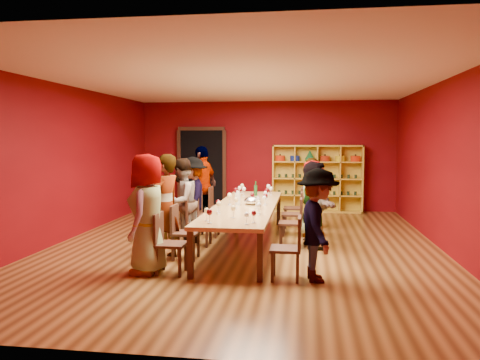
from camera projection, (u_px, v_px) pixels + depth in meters
The scene contains 50 objects.
room_shell at pixel (245, 164), 8.51m from camera, with size 7.10×9.10×3.04m.
tasting_table at pixel (245, 208), 8.58m from camera, with size 1.10×4.50×0.75m.
doorway at pixel (202, 169), 13.17m from camera, with size 1.40×0.17×2.30m.
shelving_unit at pixel (317, 175), 12.62m from camera, with size 2.40×0.40×1.80m.
chair_person_left_0 at pixel (166, 240), 6.80m from camera, with size 0.42×0.42×0.89m.
person_left_0 at pixel (148, 214), 6.81m from camera, with size 0.85×0.47×1.75m, color #15193B.
chair_person_left_1 at pixel (181, 229), 7.62m from camera, with size 0.42×0.42×0.89m.
person_left_1 at pixel (165, 207), 7.62m from camera, with size 0.63×0.46×1.72m, color #5471AD.
chair_person_left_2 at pixel (195, 219), 8.60m from camera, with size 0.42×0.42×0.89m.
person_left_2 at pixel (181, 202), 8.60m from camera, with size 0.78×0.43×1.61m, color silver.
chair_person_left_3 at pixel (205, 212), 9.41m from camera, with size 0.42×0.42×0.89m.
person_left_3 at pixel (193, 197), 9.42m from camera, with size 1.04×0.43×1.61m, color tan.
chair_person_left_4 at pixel (216, 204), 10.55m from camera, with size 0.42×0.42×0.89m.
person_left_4 at pixel (203, 186), 10.56m from camera, with size 1.06×0.48×1.80m, color #CB8895.
chair_person_right_0 at pixel (291, 245), 6.50m from camera, with size 0.42×0.42×0.89m.
person_right_0 at pixel (318, 225), 6.42m from camera, with size 1.01×0.42×1.56m, color #CD898F.
chair_person_right_2 at pixel (295, 220), 8.50m from camera, with size 0.42×0.42×0.89m.
person_right_2 at pixel (314, 204), 8.43m from camera, with size 1.46×0.42×1.57m, color #535459.
chair_person_right_3 at pixel (296, 211), 9.51m from camera, with size 0.42×0.42×0.89m.
person_right_3 at pixel (312, 198), 9.44m from camera, with size 0.75×0.41×1.53m, color white.
chair_person_right_4 at pixel (297, 205), 10.35m from camera, with size 0.42×0.42×0.89m.
person_right_4 at pixel (314, 193), 10.27m from camera, with size 0.56×0.41×1.55m, color #505055.
wine_glass_0 at pixel (210, 213), 6.72m from camera, with size 0.08×0.08×0.21m.
wine_glass_1 at pixel (236, 200), 8.16m from camera, with size 0.08×0.08×0.20m.
wine_glass_2 at pixel (230, 196), 8.69m from camera, with size 0.09×0.09×0.21m.
wine_glass_3 at pixel (259, 204), 7.63m from camera, with size 0.09×0.09×0.22m.
wine_glass_4 at pixel (207, 211), 6.91m from camera, with size 0.08×0.08×0.20m.
wine_glass_5 at pixel (237, 192), 9.45m from camera, with size 0.07×0.07×0.18m.
wine_glass_6 at pixel (264, 198), 8.50m from camera, with size 0.07×0.07×0.19m.
wine_glass_7 at pixel (244, 189), 9.95m from camera, with size 0.08×0.08×0.20m.
wine_glass_8 at pixel (219, 205), 7.58m from camera, with size 0.08×0.08×0.21m.
wine_glass_9 at pixel (230, 197), 8.53m from camera, with size 0.09×0.09×0.21m.
wine_glass_10 at pixel (265, 194), 9.24m from camera, with size 0.07×0.07×0.19m.
wine_glass_11 at pixel (268, 187), 10.38m from camera, with size 0.09×0.09×0.21m.
wine_glass_12 at pixel (233, 209), 7.18m from camera, with size 0.08×0.08×0.19m.
wine_glass_13 at pixel (265, 196), 8.64m from camera, with size 0.08×0.08×0.21m.
wine_glass_14 at pixel (236, 191), 9.54m from camera, with size 0.09×0.09×0.22m.
wine_glass_15 at pixel (252, 196), 8.89m from camera, with size 0.08×0.08×0.19m.
wine_glass_16 at pixel (259, 206), 7.46m from camera, with size 0.08×0.08×0.20m.
wine_glass_17 at pixel (247, 215), 6.61m from camera, with size 0.07×0.07×0.18m.
wine_glass_18 at pixel (242, 186), 10.44m from camera, with size 0.09×0.09×0.22m.
wine_glass_19 at pixel (254, 214), 6.75m from camera, with size 0.07×0.07×0.18m.
wine_glass_20 at pixel (271, 189), 10.13m from camera, with size 0.07×0.07×0.18m.
wine_glass_21 at pixel (239, 188), 10.19m from camera, with size 0.07×0.07×0.19m.
wine_glass_22 at pixel (267, 191), 9.45m from camera, with size 0.09×0.09×0.22m.
wine_glass_23 at pixel (218, 203), 7.80m from camera, with size 0.08×0.08×0.20m.
spittoon_bowl at pixel (252, 201), 8.65m from camera, with size 0.29×0.29×0.16m, color silver.
carafe_a at pixel (238, 199), 8.57m from camera, with size 0.11×0.11×0.26m.
carafe_b at pixel (258, 203), 8.06m from camera, with size 0.10×0.10×0.23m.
wine_bottle at pixel (256, 190), 10.02m from camera, with size 0.09×0.09×0.31m.
Camera 1 is at (1.10, -8.43, 1.96)m, focal length 35.00 mm.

